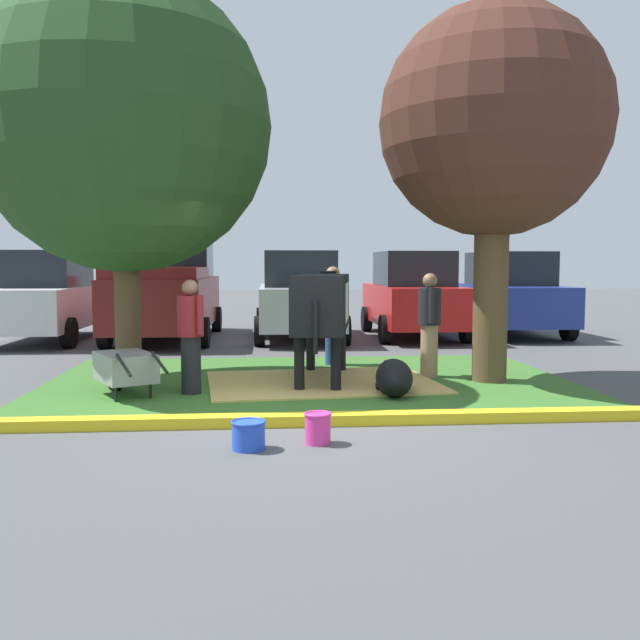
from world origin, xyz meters
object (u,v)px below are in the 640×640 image
Objects in this scene: person_visitor_near at (333,312)px; sedan_blue at (509,295)px; cow_holstein at (323,303)px; person_handler at (429,322)px; shade_tree_right at (494,124)px; pickup_truck_maroon at (167,291)px; bucket_pink at (318,427)px; wheelbarrow at (125,368)px; bucket_blue at (249,434)px; shade_tree_left at (124,126)px; hatchback_white at (46,297)px; sedan_silver at (299,296)px; person_visitor_far at (191,334)px; sedan_red at (413,296)px; calf_lying at (394,377)px.

person_visitor_near is 6.82m from sedan_blue.
person_handler is at bearing 4.13° from cow_holstein.
pickup_truck_maroon is at bearing 130.52° from shade_tree_right.
wheelbarrow is at bearing 132.40° from bucket_pink.
bucket_blue is 0.07× the size of sedan_blue.
shade_tree_left reaches higher than hatchback_white.
sedan_silver is at bearing 64.36° from shade_tree_left.
sedan_red is at bearing 57.21° from person_visitor_far.
person_visitor_near is 3.95m from wheelbarrow.
sedan_silver is (2.62, 6.90, 0.60)m from wheelbarrow.
cow_holstein is at bearing -63.19° from pickup_truck_maroon.
bucket_pink is at bearing -118.29° from person_handler.
shade_tree_right is 3.20× the size of person_visitor_near.
person_visitor_far reaches higher than bucket_pink.
sedan_silver is at bearing 106.18° from person_handler.
shade_tree_left is 1.30× the size of sedan_red.
cow_holstein is 6.59m from sedan_red.
person_handler is 4.78× the size of bucket_blue.
shade_tree_left is at bearing 124.18° from bucket_pink.
wheelbarrow is (-5.06, -0.74, -3.31)m from shade_tree_right.
shade_tree_right is 6.09m from wheelbarrow.
sedan_blue is (4.30, 7.56, 0.75)m from calf_lying.
sedan_red reaches higher than bucket_blue.
bucket_blue is at bearing -124.50° from person_handler.
cow_holstein is 6.80m from pickup_truck_maroon.
bucket_pink is at bearing -118.99° from sedan_blue.
calf_lying is 2.72m from person_visitor_far.
bucket_pink is at bearing -95.78° from cow_holstein.
hatchback_white is (-6.03, 4.31, 0.08)m from person_visitor_near.
calf_lying is 0.30× the size of sedan_blue.
shade_tree_left is 19.17× the size of bucket_pink.
hatchback_white is 1.00× the size of sedan_blue.
wheelbarrow reaches higher than calf_lying.
shade_tree_left is 6.96m from sedan_silver.
pickup_truck_maroon reaches higher than person_visitor_near.
person_visitor_near is (0.31, 1.50, -0.24)m from cow_holstein.
person_visitor_far is 7.16m from pickup_truck_maroon.
sedan_silver is at bearing 87.97° from bucket_pink.
calf_lying is 4.43× the size of bucket_pink.
sedan_silver is (1.79, 6.79, 0.18)m from person_visitor_far.
hatchback_white is at bearing 142.23° from person_handler.
person_visitor_far is 0.28× the size of pickup_truck_maroon.
shade_tree_right is at bearing -3.97° from shade_tree_left.
sedan_silver is (-1.66, 5.71, 0.14)m from person_handler.
person_visitor_near is (-0.52, 2.73, 0.67)m from calf_lying.
shade_tree_left is at bearing -115.64° from sedan_silver.
sedan_silver is 1.00× the size of sedan_red.
calf_lying is 0.24× the size of pickup_truck_maroon.
wheelbarrow is (-2.96, -2.57, -0.52)m from person_visitor_near.
shade_tree_right is at bearing -68.41° from sedan_silver.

